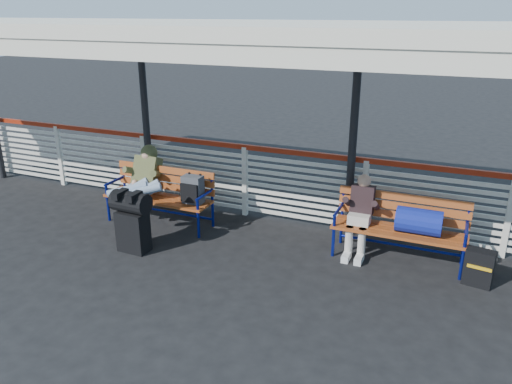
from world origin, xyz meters
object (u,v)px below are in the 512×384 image
at_px(suitcase_side, 479,268).
at_px(bench_left, 170,190).
at_px(luggage_stack, 132,219).
at_px(companion_person, 360,214).
at_px(bench_right, 410,222).
at_px(traveler_man, 139,186).

bearing_deg(suitcase_side, bench_left, -171.88).
height_order(luggage_stack, bench_left, bench_left).
distance_m(companion_person, suitcase_side, 1.67).
bearing_deg(bench_right, companion_person, -179.53).
bearing_deg(traveler_man, bench_left, 46.44).
bearing_deg(bench_right, suitcase_side, -18.24).
relative_size(bench_right, traveler_man, 1.10).
relative_size(luggage_stack, bench_left, 0.51).
height_order(traveler_man, suitcase_side, traveler_man).
xyz_separation_m(bench_left, traveler_man, (-0.33, -0.35, 0.15)).
distance_m(traveler_man, suitcase_side, 4.98).
bearing_deg(suitcase_side, luggage_stack, -159.17).
height_order(bench_left, traveler_man, traveler_man).
bearing_deg(luggage_stack, bench_left, 93.00).
height_order(bench_left, bench_right, same).
xyz_separation_m(bench_right, suitcase_side, (0.92, -0.30, -0.36)).
height_order(luggage_stack, bench_right, bench_right).
distance_m(bench_left, suitcase_side, 4.64).
height_order(luggage_stack, traveler_man, traveler_man).
height_order(bench_right, suitcase_side, bench_right).
relative_size(bench_left, suitcase_side, 3.74).
xyz_separation_m(companion_person, suitcase_side, (1.60, -0.30, -0.35)).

